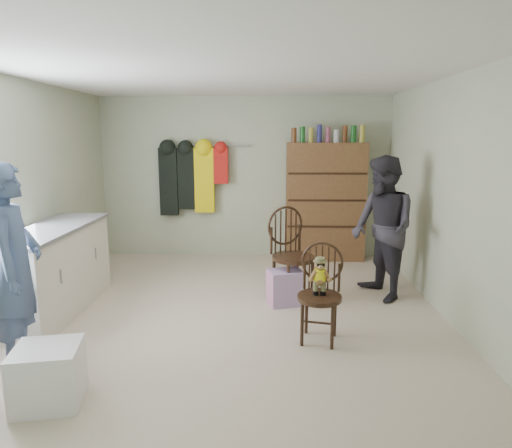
{
  "coord_description": "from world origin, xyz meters",
  "views": [
    {
      "loc": [
        0.4,
        -4.67,
        1.88
      ],
      "look_at": [
        0.25,
        0.2,
        0.95
      ],
      "focal_mm": 32.0,
      "sensor_mm": 36.0,
      "label": 1
    }
  ],
  "objects_px": {
    "chair_front": "(320,286)",
    "chair_far": "(291,250)",
    "dresser": "(325,201)",
    "counter": "(52,270)"
  },
  "relations": [
    {
      "from": "chair_front",
      "to": "chair_far",
      "type": "xyz_separation_m",
      "value": [
        -0.23,
        1.12,
        0.06
      ]
    },
    {
      "from": "chair_front",
      "to": "dresser",
      "type": "height_order",
      "value": "dresser"
    },
    {
      "from": "counter",
      "to": "chair_far",
      "type": "bearing_deg",
      "value": 10.92
    },
    {
      "from": "counter",
      "to": "dresser",
      "type": "distance_m",
      "value": 3.96
    },
    {
      "from": "chair_far",
      "to": "counter",
      "type": "bearing_deg",
      "value": 162.51
    },
    {
      "from": "counter",
      "to": "dresser",
      "type": "xyz_separation_m",
      "value": [
        3.2,
        2.3,
        0.44
      ]
    },
    {
      "from": "chair_front",
      "to": "dresser",
      "type": "relative_size",
      "value": 0.45
    },
    {
      "from": "counter",
      "to": "chair_front",
      "type": "bearing_deg",
      "value": -12.32
    },
    {
      "from": "chair_front",
      "to": "counter",
      "type": "bearing_deg",
      "value": -179.86
    },
    {
      "from": "chair_front",
      "to": "dresser",
      "type": "distance_m",
      "value": 2.96
    }
  ]
}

